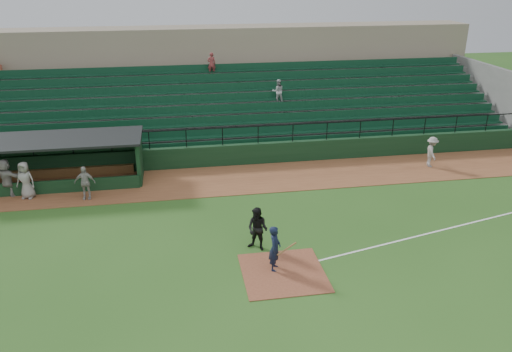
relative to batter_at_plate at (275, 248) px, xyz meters
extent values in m
plane|color=#29541B|center=(0.26, 0.70, -0.89)|extent=(90.00, 90.00, 0.00)
cube|color=brown|center=(0.26, 8.70, -0.87)|extent=(40.00, 4.00, 0.03)
cube|color=brown|center=(0.26, -0.30, -0.87)|extent=(3.00, 3.00, 0.03)
cube|color=white|center=(8.26, 1.90, -0.88)|extent=(17.49, 4.44, 0.01)
cube|color=black|center=(0.26, 10.90, -0.29)|extent=(36.00, 0.35, 1.20)
cylinder|color=black|center=(0.26, 10.90, 1.31)|extent=(36.00, 0.06, 0.06)
cube|color=#63635E|center=(0.26, 15.80, 0.91)|extent=(36.00, 9.00, 3.60)
cube|color=#103B24|center=(0.26, 15.30, 1.36)|extent=(34.56, 8.00, 4.05)
cube|color=#63635E|center=(18.26, 15.85, 1.21)|extent=(0.35, 9.50, 4.20)
cube|color=gray|center=(0.26, 22.30, 2.31)|extent=(38.00, 3.00, 6.40)
cube|color=#63635E|center=(0.26, 20.30, 2.81)|extent=(36.00, 2.00, 0.20)
imported|color=#B0B0B0|center=(3.37, 15.60, 2.13)|extent=(0.75, 0.58, 1.54)
imported|color=maroon|center=(-0.59, 18.60, 3.47)|extent=(0.56, 0.37, 1.53)
cube|color=black|center=(-9.49, 11.10, 0.26)|extent=(8.50, 0.20, 2.30)
cube|color=black|center=(-5.24, 9.80, 0.26)|extent=(0.20, 2.60, 2.30)
cube|color=black|center=(-9.49, 9.80, 1.47)|extent=(8.90, 3.20, 0.12)
cube|color=olive|center=(-9.49, 10.70, -0.64)|extent=(7.65, 0.40, 0.50)
cube|color=black|center=(-9.49, 8.45, -0.54)|extent=(8.50, 0.12, 0.70)
imported|color=black|center=(0.00, 0.00, 0.00)|extent=(0.62, 0.75, 1.78)
cylinder|color=olive|center=(0.40, -0.20, 0.06)|extent=(0.79, 0.34, 0.35)
imported|color=black|center=(-0.38, 1.54, 0.00)|extent=(1.10, 1.06, 1.79)
imported|color=#9B9691|center=(10.69, 8.74, 0.00)|extent=(0.83, 1.21, 1.71)
imported|color=#AAA59F|center=(-7.73, 7.51, -0.03)|extent=(1.00, 0.47, 1.66)
imported|color=gray|center=(-10.53, 8.09, 0.06)|extent=(1.03, 0.82, 1.84)
imported|color=#9E9994|center=(-11.50, 8.52, 0.09)|extent=(1.84, 1.19, 1.90)
camera|label=1|loc=(-3.34, -15.60, 9.48)|focal=35.32mm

